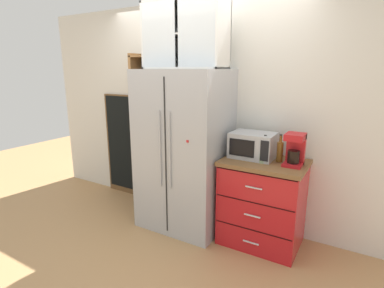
% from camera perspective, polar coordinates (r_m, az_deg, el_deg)
% --- Properties ---
extents(ground_plane, '(10.59, 10.59, 0.00)m').
position_cam_1_polar(ground_plane, '(3.72, -1.30, -14.63)').
color(ground_plane, tan).
extents(wall_back_cream, '(4.90, 0.10, 2.55)m').
position_cam_1_polar(wall_back_cream, '(3.65, 1.93, 5.99)').
color(wall_back_cream, silver).
rests_on(wall_back_cream, ground).
extents(refrigerator, '(0.94, 0.74, 1.79)m').
position_cam_1_polar(refrigerator, '(3.38, -1.46, -1.26)').
color(refrigerator, '#ADAFB5').
rests_on(refrigerator, ground).
extents(pantry_shelf_column, '(0.44, 0.25, 1.98)m').
position_cam_1_polar(pantry_shelf_column, '(3.99, -7.83, 2.97)').
color(pantry_shelf_column, brown).
rests_on(pantry_shelf_column, ground).
extents(counter_cabinet, '(0.82, 0.61, 0.90)m').
position_cam_1_polar(counter_cabinet, '(3.24, 13.22, -10.70)').
color(counter_cabinet, red).
rests_on(counter_cabinet, ground).
extents(microwave, '(0.44, 0.33, 0.26)m').
position_cam_1_polar(microwave, '(3.13, 11.52, -0.22)').
color(microwave, '#ADAFB5').
rests_on(microwave, counter_cabinet).
extents(coffee_maker, '(0.17, 0.20, 0.31)m').
position_cam_1_polar(coffee_maker, '(2.98, 18.98, -0.94)').
color(coffee_maker, red).
rests_on(coffee_maker, counter_cabinet).
extents(mug_sage, '(0.11, 0.08, 0.10)m').
position_cam_1_polar(mug_sage, '(2.99, 13.33, -2.59)').
color(mug_sage, '#8CA37F').
rests_on(mug_sage, counter_cabinet).
extents(mug_navy, '(0.11, 0.07, 0.10)m').
position_cam_1_polar(mug_navy, '(3.04, 13.62, -2.35)').
color(mug_navy, navy).
rests_on(mug_navy, counter_cabinet).
extents(bottle_amber, '(0.06, 0.06, 0.28)m').
position_cam_1_polar(bottle_amber, '(3.06, 16.40, -1.03)').
color(bottle_amber, brown).
rests_on(bottle_amber, counter_cabinet).
extents(bottle_clear, '(0.06, 0.06, 0.27)m').
position_cam_1_polar(bottle_clear, '(3.02, 13.64, -1.12)').
color(bottle_clear, silver).
rests_on(bottle_clear, counter_cabinet).
extents(upper_cabinet, '(0.90, 0.32, 0.69)m').
position_cam_1_polar(upper_cabinet, '(3.32, -1.13, 19.98)').
color(upper_cabinet, silver).
rests_on(upper_cabinet, refrigerator).
extents(chalkboard_menu, '(0.60, 0.04, 1.44)m').
position_cam_1_polar(chalkboard_menu, '(4.43, -12.95, -0.17)').
color(chalkboard_menu, brown).
rests_on(chalkboard_menu, ground).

